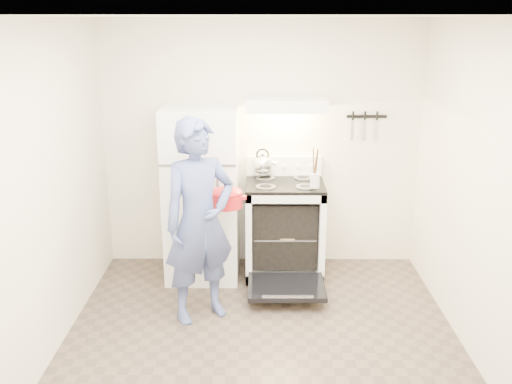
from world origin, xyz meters
TOP-DOWN VIEW (x-y plane):
  - floor at (0.00, 0.00)m, footprint 3.60×3.60m
  - back_wall at (0.00, 1.80)m, footprint 3.20×0.02m
  - refrigerator at (-0.58, 1.45)m, footprint 0.70×0.70m
  - stove_body at (0.23, 1.48)m, footprint 0.76×0.65m
  - cooktop at (0.23, 1.48)m, footprint 0.76×0.65m
  - backsplash at (0.23, 1.76)m, footprint 0.76×0.07m
  - oven_door at (0.23, 0.88)m, footprint 0.70×0.54m
  - oven_rack at (0.23, 1.48)m, footprint 0.60×0.52m
  - range_hood at (0.23, 1.55)m, footprint 0.76×0.50m
  - knife_strip at (1.05, 1.79)m, footprint 0.40×0.02m
  - pizza_stone at (0.25, 1.38)m, footprint 0.33×0.33m
  - tea_kettle at (0.01, 1.68)m, footprint 0.24×0.20m
  - utensil_jar at (0.49, 1.22)m, footprint 0.11×0.11m
  - person at (-0.52, 0.58)m, footprint 0.76×0.69m
  - dutch_oven at (-0.31, 0.88)m, footprint 0.35×0.28m

SIDE VIEW (x-z plane):
  - floor at x=0.00m, z-range 0.00..0.00m
  - oven_door at x=0.23m, z-range 0.10..0.15m
  - oven_rack at x=0.23m, z-range 0.43..0.45m
  - pizza_stone at x=0.25m, z-range 0.45..0.46m
  - stove_body at x=0.23m, z-range 0.00..0.92m
  - refrigerator at x=-0.58m, z-range 0.00..1.70m
  - person at x=-0.52m, z-range 0.00..1.74m
  - cooktop at x=0.23m, z-range 0.92..0.95m
  - dutch_oven at x=-0.31m, z-range 0.85..1.08m
  - utensil_jar at x=0.49m, z-range 0.98..1.11m
  - backsplash at x=0.23m, z-range 0.95..1.15m
  - tea_kettle at x=0.01m, z-range 0.95..1.24m
  - back_wall at x=0.00m, z-range 0.00..2.50m
  - knife_strip at x=1.05m, z-range 1.54..1.56m
  - range_hood at x=0.23m, z-range 1.65..1.77m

